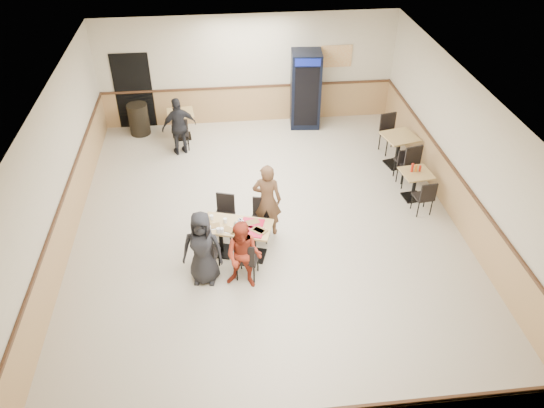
{
  "coord_description": "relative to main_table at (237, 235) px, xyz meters",
  "views": [
    {
      "loc": [
        -0.87,
        -8.68,
        6.94
      ],
      "look_at": [
        0.04,
        -0.5,
        0.99
      ],
      "focal_mm": 35.0,
      "sensor_mm": 36.0,
      "label": 1
    }
  ],
  "objects": [
    {
      "name": "tabletop_clutter",
      "position": [
        0.07,
        -0.07,
        0.26
      ],
      "size": [
        1.15,
        0.73,
        0.12
      ],
      "rotation": [
        0.0,
        0.0,
        -0.3
      ],
      "color": "red",
      "rests_on": "main_table"
    },
    {
      "name": "side_table_far",
      "position": [
        4.11,
        2.92,
        0.06
      ],
      "size": [
        0.9,
        0.9,
        0.81
      ],
      "rotation": [
        0.0,
        0.0,
        0.22
      ],
      "color": "black",
      "rests_on": "ground"
    },
    {
      "name": "side_table_near_chair_north",
      "position": [
        4.05,
        2.03,
        -0.04
      ],
      "size": [
        0.44,
        0.44,
        0.86
      ],
      "primitive_type": null,
      "rotation": [
        0.0,
        0.0,
        0.11
      ],
      "color": "black",
      "rests_on": "ground"
    },
    {
      "name": "lone_diner",
      "position": [
        -1.2,
        4.11,
        0.28
      ],
      "size": [
        0.96,
        0.64,
        1.51
      ],
      "primitive_type": "imported",
      "rotation": [
        0.0,
        0.0,
        3.48
      ],
      "color": "black",
      "rests_on": "ground"
    },
    {
      "name": "main_table",
      "position": [
        0.0,
        0.0,
        0.0
      ],
      "size": [
        1.46,
        1.03,
        0.71
      ],
      "rotation": [
        0.0,
        0.0,
        -0.3
      ],
      "color": "black",
      "rests_on": "ground"
    },
    {
      "name": "side_table_far_chair_north",
      "position": [
        4.11,
        3.57,
        0.04
      ],
      "size": [
        0.57,
        0.57,
        1.02
      ],
      "primitive_type": null,
      "rotation": [
        0.0,
        0.0,
        0.22
      ],
      "color": "black",
      "rests_on": "ground"
    },
    {
      "name": "side_table_near",
      "position": [
        4.05,
        1.49,
        -0.02
      ],
      "size": [
        0.7,
        0.7,
        0.68
      ],
      "rotation": [
        0.0,
        0.0,
        0.11
      ],
      "color": "black",
      "rests_on": "ground"
    },
    {
      "name": "back_table_chair_lone",
      "position": [
        -1.2,
        4.35,
        -0.01
      ],
      "size": [
        0.47,
        0.47,
        0.93
      ],
      "primitive_type": null,
      "rotation": [
        0.0,
        0.0,
        3.24
      ],
      "color": "black",
      "rests_on": "ground"
    },
    {
      "name": "side_table_near_chair_south",
      "position": [
        4.05,
        0.95,
        -0.04
      ],
      "size": [
        0.44,
        0.44,
        0.86
      ],
      "primitive_type": null,
      "rotation": [
        0.0,
        0.0,
        3.26
      ],
      "color": "black",
      "rests_on": "ground"
    },
    {
      "name": "side_table_far_chair_south",
      "position": [
        4.11,
        2.28,
        0.04
      ],
      "size": [
        0.57,
        0.57,
        1.02
      ],
      "primitive_type": null,
      "rotation": [
        0.0,
        0.0,
        3.36
      ],
      "color": "black",
      "rests_on": "ground"
    },
    {
      "name": "trash_bin",
      "position": [
        -2.35,
        5.29,
        -0.05
      ],
      "size": [
        0.54,
        0.54,
        0.85
      ],
      "primitive_type": "cylinder",
      "color": "black",
      "rests_on": "ground"
    },
    {
      "name": "room_shell",
      "position": [
        2.44,
        3.28,
        0.11
      ],
      "size": [
        10.0,
        10.0,
        10.0
      ],
      "color": "silver",
      "rests_on": "ground"
    },
    {
      "name": "diner_man_opposite",
      "position": [
        0.65,
        0.64,
        0.33
      ],
      "size": [
        0.66,
        0.51,
        1.61
      ],
      "primitive_type": "imported",
      "rotation": [
        0.0,
        0.0,
        2.92
      ],
      "color": "brown",
      "rests_on": "ground"
    },
    {
      "name": "pepsi_cooler",
      "position": [
        2.19,
        5.33,
        0.57
      ],
      "size": [
        0.86,
        0.86,
        2.09
      ],
      "rotation": [
        0.0,
        0.0,
        -0.09
      ],
      "color": "black",
      "rests_on": "ground"
    },
    {
      "name": "back_table",
      "position": [
        -1.2,
        4.94,
        0.02
      ],
      "size": [
        0.75,
        0.75,
        0.73
      ],
      "rotation": [
        0.0,
        0.0,
        0.1
      ],
      "color": "black",
      "rests_on": "ground"
    },
    {
      "name": "condiment_caddy",
      "position": [
        4.02,
        1.54,
        0.29
      ],
      "size": [
        0.23,
        0.06,
        0.2
      ],
      "color": "#B71E0D",
      "rests_on": "side_table_near"
    },
    {
      "name": "diner_woman_right",
      "position": [
        0.08,
        -0.87,
        0.23
      ],
      "size": [
        0.81,
        0.72,
        1.4
      ],
      "primitive_type": "imported",
      "rotation": [
        0.0,
        0.0,
        -0.32
      ],
      "color": "maroon",
      "rests_on": "ground"
    },
    {
      "name": "main_chairs",
      "position": [
        -0.05,
        0.01,
        -0.02
      ],
      "size": [
        1.58,
        1.83,
        0.9
      ],
      "rotation": [
        0.0,
        0.0,
        -0.3
      ],
      "color": "black",
      "rests_on": "ground"
    },
    {
      "name": "diner_woman_left",
      "position": [
        -0.65,
        -0.64,
        0.28
      ],
      "size": [
        0.8,
        0.59,
        1.5
      ],
      "primitive_type": "imported",
      "rotation": [
        0.0,
        0.0,
        -0.15
      ],
      "color": "black",
      "rests_on": "ground"
    },
    {
      "name": "ground",
      "position": [
        0.66,
        0.74,
        -0.47
      ],
      "size": [
        10.0,
        10.0,
        0.0
      ],
      "primitive_type": "plane",
      "color": "beige",
      "rests_on": "ground"
    }
  ]
}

